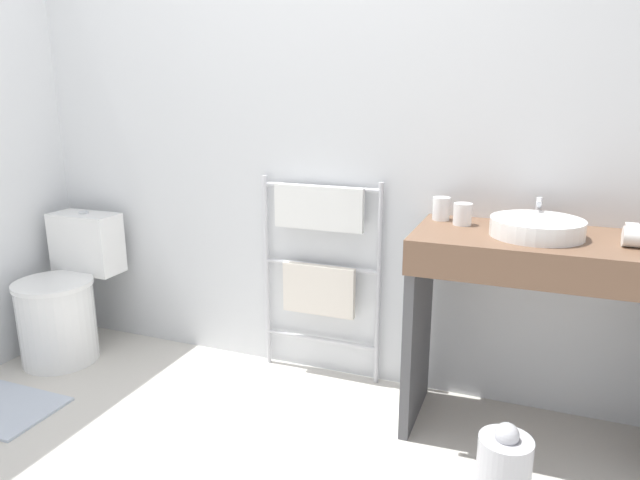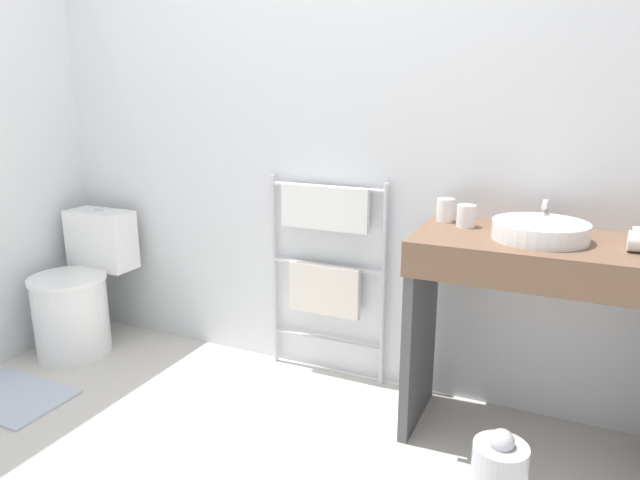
% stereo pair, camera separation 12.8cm
% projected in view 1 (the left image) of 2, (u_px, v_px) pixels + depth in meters
% --- Properties ---
extents(wall_back, '(3.32, 0.12, 2.41)m').
position_uv_depth(wall_back, '(320.00, 130.00, 2.69)').
color(wall_back, silver).
rests_on(wall_back, ground_plane).
extents(toilet, '(0.39, 0.55, 0.75)m').
position_uv_depth(toilet, '(65.00, 300.00, 3.01)').
color(toilet, white).
rests_on(toilet, ground_plane).
extents(towel_radiator, '(0.61, 0.06, 0.99)m').
position_uv_depth(towel_radiator, '(319.00, 255.00, 2.72)').
color(towel_radiator, silver).
rests_on(towel_radiator, ground_plane).
extents(vanity_counter, '(0.99, 0.50, 0.86)m').
position_uv_depth(vanity_counter, '(541.00, 306.00, 2.20)').
color(vanity_counter, brown).
rests_on(vanity_counter, ground_plane).
extents(sink_basin, '(0.34, 0.34, 0.07)m').
position_uv_depth(sink_basin, '(537.00, 227.00, 2.14)').
color(sink_basin, white).
rests_on(sink_basin, vanity_counter).
extents(faucet, '(0.02, 0.10, 0.11)m').
position_uv_depth(faucet, '(539.00, 208.00, 2.29)').
color(faucet, silver).
rests_on(faucet, vanity_counter).
extents(cup_near_wall, '(0.07, 0.07, 0.10)m').
position_uv_depth(cup_near_wall, '(441.00, 209.00, 2.41)').
color(cup_near_wall, white).
rests_on(cup_near_wall, vanity_counter).
extents(cup_near_edge, '(0.08, 0.08, 0.09)m').
position_uv_depth(cup_near_edge, '(463.00, 214.00, 2.32)').
color(cup_near_edge, white).
rests_on(cup_near_edge, vanity_counter).
extents(trash_bin, '(0.19, 0.22, 0.30)m').
position_uv_depth(trash_bin, '(504.00, 468.00, 1.96)').
color(trash_bin, '#B7B7BC').
rests_on(trash_bin, ground_plane).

